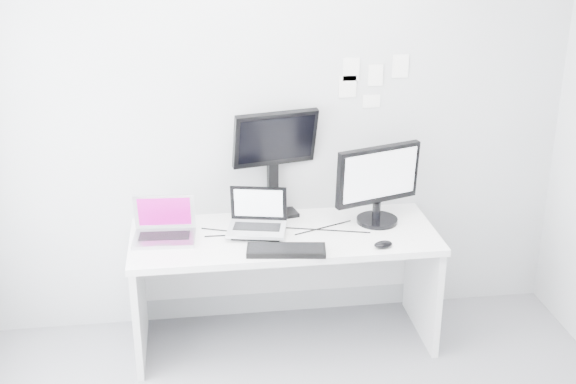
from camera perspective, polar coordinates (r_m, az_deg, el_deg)
The scene contains 14 objects.
back_wall at distance 4.55m, azimuth -0.88°, elevation 5.79°, with size 3.60×3.60×0.00m, color #BBBDC0.
desk at distance 4.61m, azimuth -0.28°, elevation -7.28°, with size 1.80×0.70×0.73m, color white.
macbook at distance 4.36m, azimuth -9.43°, elevation -2.06°, with size 0.35×0.27×0.27m, color #A7A8AC.
speaker at distance 4.55m, azimuth -2.76°, elevation -1.30°, with size 0.09×0.09×0.18m, color black.
dell_laptop at distance 4.37m, azimuth -2.40°, elevation -1.62°, with size 0.33×0.26×0.28m, color #B2B4B9.
rear_monitor at distance 4.57m, azimuth -1.05°, elevation 2.28°, with size 0.51×0.18×0.70m, color black.
samsung_monitor at distance 4.53m, azimuth 6.88°, elevation 0.62°, with size 0.55×0.25×0.50m, color black.
keyboard at distance 4.21m, azimuth -0.14°, elevation -4.44°, with size 0.44×0.16×0.03m, color black.
mouse at distance 4.30m, azimuth 7.21°, elevation -3.95°, with size 0.11×0.07×0.04m, color black.
wall_note_0 at distance 4.55m, azimuth 4.81°, elevation 9.23°, with size 0.10×0.00×0.14m, color white.
wall_note_1 at distance 4.60m, azimuth 6.64°, elevation 8.77°, with size 0.09×0.00×0.13m, color white.
wall_note_2 at distance 4.63m, azimuth 8.49°, elevation 9.39°, with size 0.10×0.00×0.14m, color white.
wall_note_3 at distance 4.63m, azimuth 6.31°, elevation 6.84°, with size 0.11×0.00×0.08m, color white.
wall_note_4 at distance 4.57m, azimuth 4.53°, elevation 7.95°, with size 0.11×0.00×0.13m, color white.
Camera 1 is at (-0.52, -2.75, 2.60)m, focal length 47.02 mm.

